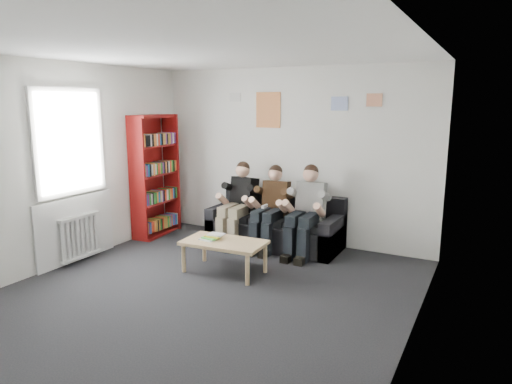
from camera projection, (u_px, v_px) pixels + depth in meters
room_shell at (199, 179)px, 4.93m from camera, size 5.00×5.00×5.00m
sofa at (276, 227)px, 7.00m from camera, size 2.02×0.83×0.78m
bookshelf at (156, 176)px, 7.45m from camera, size 0.30×0.89×1.98m
coffee_table at (224, 245)px, 5.85m from camera, size 1.05×0.58×0.42m
game_cases at (212, 237)px, 5.92m from camera, size 0.27×0.25×0.06m
person_left at (238, 204)px, 7.03m from camera, size 0.40×0.85×1.27m
person_middle at (270, 208)px, 6.77m from camera, size 0.39×0.83×1.25m
person_right at (306, 212)px, 6.51m from camera, size 0.41×0.88×1.29m
radiator at (80, 237)px, 6.28m from camera, size 0.10×0.64×0.60m
window at (73, 188)px, 6.18m from camera, size 0.05×1.30×2.36m
poster_large at (268, 110)px, 7.13m from camera, size 0.42×0.01×0.55m
poster_blue at (339, 104)px, 6.58m from camera, size 0.25×0.01×0.20m
poster_pink at (374, 100)px, 6.34m from camera, size 0.22×0.01×0.18m
poster_sign at (235, 97)px, 7.37m from camera, size 0.20×0.01×0.14m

